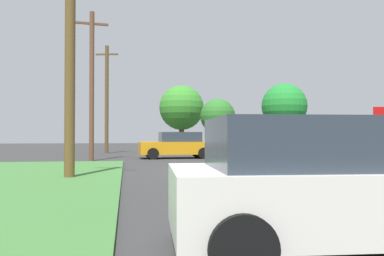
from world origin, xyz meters
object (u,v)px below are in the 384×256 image
object	(u,v)px
utility_pole_far	(107,98)
oak_tree_left	(218,117)
utility_pole_mid	(92,83)
oak_tree_right	(284,106)
stop_sign	(383,127)
pine_tree_center	(182,108)
car_behind_on_main_road	(324,185)
car_approaching_junction	(177,145)
utility_pole_near	(70,62)

from	to	relation	value
utility_pole_far	oak_tree_left	size ratio (longest dim) A/B	1.97
utility_pole_mid	utility_pole_far	xyz separation A→B (m)	(0.37, 9.75, 0.09)
utility_pole_mid	oak_tree_right	xyz separation A→B (m)	(12.82, 3.83, -0.86)
stop_sign	utility_pole_mid	bearing A→B (deg)	-28.76
utility_pole_far	pine_tree_center	distance (m)	7.75
utility_pole_mid	pine_tree_center	bearing A→B (deg)	63.46
car_behind_on_main_road	utility_pole_far	xyz separation A→B (m)	(-3.91, 28.42, 3.59)
car_approaching_junction	pine_tree_center	size ratio (longest dim) A/B	0.76
pine_tree_center	utility_pole_far	bearing A→B (deg)	-147.87
car_approaching_junction	oak_tree_right	bearing A→B (deg)	-167.85
utility_pole_near	stop_sign	bearing A→B (deg)	-0.32
stop_sign	car_approaching_junction	xyz separation A→B (m)	(-6.09, 11.57, -0.89)
oak_tree_right	pine_tree_center	bearing A→B (deg)	120.44
utility_pole_near	utility_pole_mid	bearing A→B (deg)	90.64
pine_tree_center	utility_pole_mid	bearing A→B (deg)	-116.54
stop_sign	utility_pole_mid	world-z (taller)	utility_pole_mid
oak_tree_left	stop_sign	bearing A→B (deg)	-83.61
car_behind_on_main_road	pine_tree_center	distance (m)	32.79
pine_tree_center	oak_tree_right	distance (m)	11.65
car_approaching_junction	utility_pole_near	distance (m)	12.86
utility_pole_near	utility_pole_far	size ratio (longest dim) A/B	0.86
utility_pole_near	car_approaching_junction	bearing A→B (deg)	66.94
pine_tree_center	oak_tree_right	bearing A→B (deg)	-59.56
utility_pole_mid	pine_tree_center	world-z (taller)	utility_pole_mid
utility_pole_far	pine_tree_center	size ratio (longest dim) A/B	1.42
car_behind_on_main_road	utility_pole_near	world-z (taller)	utility_pole_near
car_approaching_junction	oak_tree_right	xyz separation A→B (m)	(7.81, 2.07, 2.64)
utility_pole_near	oak_tree_left	distance (m)	20.18
pine_tree_center	oak_tree_right	world-z (taller)	pine_tree_center
car_behind_on_main_road	car_approaching_junction	size ratio (longest dim) A/B	0.88
car_behind_on_main_road	car_approaching_junction	bearing A→B (deg)	91.57
car_approaching_junction	utility_pole_far	world-z (taller)	utility_pole_far
oak_tree_left	pine_tree_center	bearing A→B (deg)	111.10
stop_sign	utility_pole_near	xyz separation A→B (m)	(-10.99, 0.06, 2.08)
oak_tree_right	utility_pole_far	bearing A→B (deg)	154.58
oak_tree_right	utility_pole_mid	bearing A→B (deg)	-163.37
utility_pole_near	car_behind_on_main_road	bearing A→B (deg)	-64.96
car_behind_on_main_road	car_approaching_junction	xyz separation A→B (m)	(0.73, 20.43, 0.00)
utility_pole_far	car_behind_on_main_road	bearing A→B (deg)	-82.17
car_behind_on_main_road	oak_tree_left	xyz separation A→B (m)	(4.79, 26.99, 2.10)
stop_sign	oak_tree_right	world-z (taller)	oak_tree_right
car_behind_on_main_road	utility_pole_near	size ratio (longest dim) A/B	0.55
car_approaching_junction	utility_pole_mid	size ratio (longest dim) A/B	0.55
car_behind_on_main_road	oak_tree_right	bearing A→B (deg)	72.83
stop_sign	oak_tree_left	bearing A→B (deg)	-70.89
oak_tree_right	stop_sign	bearing A→B (deg)	-97.21
car_approaching_junction	oak_tree_left	bearing A→B (deg)	-124.44
car_approaching_junction	oak_tree_right	distance (m)	8.50
utility_pole_mid	pine_tree_center	xyz separation A→B (m)	(6.92, 13.86, -0.36)
car_behind_on_main_road	pine_tree_center	xyz separation A→B (m)	(2.65, 32.54, 3.14)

